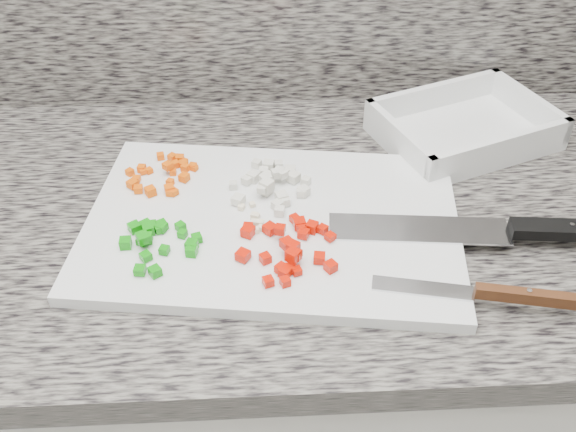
% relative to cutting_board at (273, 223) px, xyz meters
% --- Properties ---
extents(cabinet, '(3.92, 0.62, 0.86)m').
position_rel_cutting_board_xyz_m(cabinet, '(-0.05, 0.05, -0.48)').
color(cabinet, silver).
rests_on(cabinet, ground).
extents(countertop, '(3.96, 0.64, 0.04)m').
position_rel_cutting_board_xyz_m(countertop, '(-0.05, 0.05, -0.03)').
color(countertop, '#69655D').
rests_on(countertop, cabinet).
extents(cutting_board, '(0.54, 0.40, 0.02)m').
position_rel_cutting_board_xyz_m(cutting_board, '(0.00, 0.00, 0.00)').
color(cutting_board, silver).
rests_on(cutting_board, countertop).
extents(carrot_pile, '(0.11, 0.10, 0.02)m').
position_rel_cutting_board_xyz_m(carrot_pile, '(-0.15, 0.10, 0.01)').
color(carrot_pile, '#E15004').
rests_on(carrot_pile, cutting_board).
extents(onion_pile, '(0.12, 0.13, 0.03)m').
position_rel_cutting_board_xyz_m(onion_pile, '(0.00, 0.07, 0.02)').
color(onion_pile, beige).
rests_on(onion_pile, cutting_board).
extents(green_pepper_pile, '(0.11, 0.11, 0.02)m').
position_rel_cutting_board_xyz_m(green_pepper_pile, '(-0.15, -0.04, 0.02)').
color(green_pepper_pile, '#0E810B').
rests_on(green_pepper_pile, cutting_board).
extents(red_pepper_pile, '(0.13, 0.13, 0.03)m').
position_rel_cutting_board_xyz_m(red_pepper_pile, '(0.02, -0.07, 0.02)').
color(red_pepper_pile, red).
rests_on(red_pepper_pile, cutting_board).
extents(garlic_pile, '(0.04, 0.06, 0.01)m').
position_rel_cutting_board_xyz_m(garlic_pile, '(-0.02, -0.00, 0.01)').
color(garlic_pile, beige).
rests_on(garlic_pile, cutting_board).
extents(chef_knife, '(0.39, 0.08, 0.02)m').
position_rel_cutting_board_xyz_m(chef_knife, '(0.32, -0.05, 0.01)').
color(chef_knife, silver).
rests_on(chef_knife, cutting_board).
extents(paring_knife, '(0.24, 0.07, 0.02)m').
position_rel_cutting_board_xyz_m(paring_knife, '(0.26, -0.16, 0.01)').
color(paring_knife, silver).
rests_on(paring_knife, cutting_board).
extents(tray, '(0.31, 0.27, 0.05)m').
position_rel_cutting_board_xyz_m(tray, '(0.32, 0.20, 0.01)').
color(tray, silver).
rests_on(tray, countertop).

